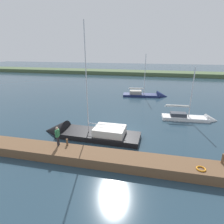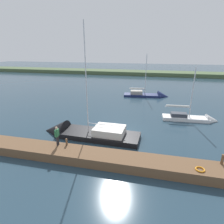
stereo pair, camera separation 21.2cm
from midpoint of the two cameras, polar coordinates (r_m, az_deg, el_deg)
The scene contains 10 objects.
ground_plane at distance 20.54m, azimuth 1.92°, elevation -6.57°, with size 200.00×200.00×0.00m, color #263D4C.
far_shoreline at distance 67.87m, azimuth 9.89°, elevation 11.19°, with size 180.00×8.00×2.40m, color #4C603D.
dock_pier at distance 15.48m, azimuth -2.17°, elevation -14.11°, with size 24.72×2.09×0.80m, color brown.
mooring_post_near at distance 16.92m, azimuth -13.93°, elevation -8.92°, with size 0.18×0.18×0.58m, color brown.
mooring_post_far at distance 16.19m, azimuth 30.52°, elevation -12.19°, with size 0.20×0.20×0.77m, color brown.
life_ring_buoy at distance 14.94m, azimuth 25.21°, elevation -15.44°, with size 0.66×0.66×0.10m, color orange.
sailboat_inner_slip at distance 36.90m, azimuth 11.21°, elevation 4.91°, with size 8.66×3.11×8.99m.
sailboat_near_dock at distance 20.30m, azimuth -9.56°, elevation -6.70°, with size 10.65×3.19×12.57m.
sailboat_behind_pier at distance 26.30m, azimuth 23.32°, elevation -1.90°, with size 6.99×2.06×7.50m.
person_on_dock at distance 16.78m, azimuth -16.69°, elevation -6.71°, with size 0.25×0.66×1.74m.
Camera 1 is at (-3.30, 18.25, 8.84)m, focal length 29.87 mm.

